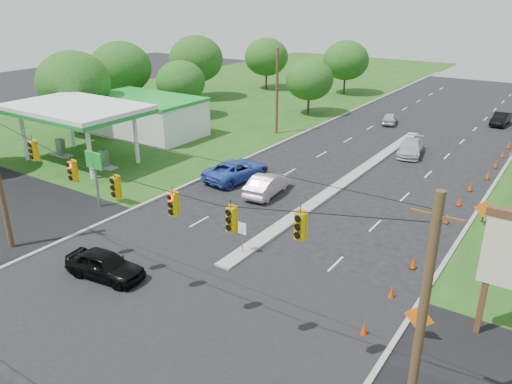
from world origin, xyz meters
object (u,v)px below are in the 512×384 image
Objects in this scene: gas_station at (135,114)px; black_sedan at (105,265)px; blue_pickup at (237,170)px; white_sedan at (267,184)px.

gas_station is 27.92m from black_sedan.
blue_pickup is at bearing -14.78° from gas_station.
gas_station is 20.59m from white_sedan.
gas_station is 4.38× the size of black_sedan.
blue_pickup reaches higher than white_sedan.
white_sedan is (19.76, -5.52, -1.78)m from gas_station.
black_sedan is 16.44m from blue_pickup.
gas_station is 3.30× the size of blue_pickup.
gas_station is 16.60m from blue_pickup.
white_sedan is at bearing -15.62° from gas_station.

